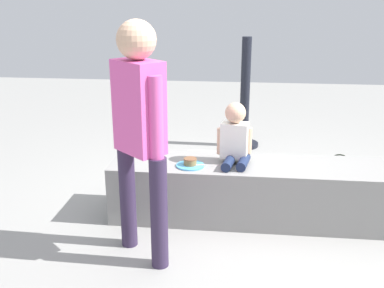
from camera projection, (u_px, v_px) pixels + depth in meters
name	position (u px, v px, depth m)	size (l,w,h in m)	color
ground_plane	(246.00, 217.00, 3.71)	(12.00, 12.00, 0.00)	gray
concrete_ledge	(247.00, 191.00, 3.64)	(2.17, 0.54, 0.47)	gray
child_seated	(235.00, 137.00, 3.52)	(0.28, 0.33, 0.48)	#1B284A
adult_standing	(140.00, 122.00, 2.88)	(0.38, 0.36, 1.60)	#312440
cake_plate	(190.00, 164.00, 3.51)	(0.22, 0.22, 0.07)	#4CA5D8
gift_bag	(164.00, 178.00, 4.17)	(0.22, 0.08, 0.29)	gold
railing_post	(245.00, 105.00, 5.30)	(0.36, 0.36, 1.29)	black
water_bottle_near_gift	(259.00, 172.00, 4.37)	(0.08, 0.08, 0.23)	silver
water_bottle_far_side	(307.00, 182.00, 4.13)	(0.07, 0.07, 0.23)	silver
party_cup_red	(318.00, 161.00, 4.84)	(0.08, 0.08, 0.09)	red
cake_box_white	(200.00, 160.00, 4.78)	(0.29, 0.27, 0.14)	white
handbag_black_leather	(338.00, 174.00, 4.31)	(0.30, 0.12, 0.31)	black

